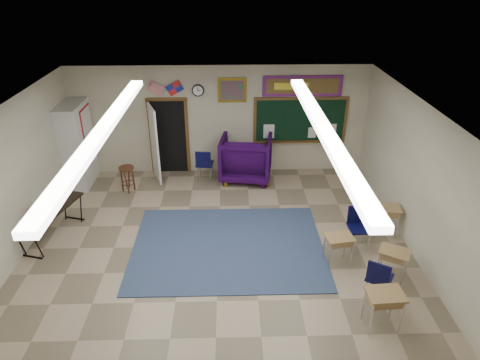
{
  "coord_description": "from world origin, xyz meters",
  "views": [
    {
      "loc": [
        0.25,
        -6.59,
        5.4
      ],
      "look_at": [
        0.47,
        1.5,
        1.22
      ],
      "focal_mm": 32.0,
      "sensor_mm": 36.0,
      "label": 1
    }
  ],
  "objects_px": {
    "student_desk_front_left": "(338,248)",
    "student_desk_front_right": "(385,219)",
    "folding_table": "(52,222)",
    "wingback_armchair": "(246,157)",
    "wooden_stool": "(128,179)"
  },
  "relations": [
    {
      "from": "student_desk_front_left",
      "to": "student_desk_front_right",
      "type": "xyz_separation_m",
      "value": [
        1.26,
        1.0,
        0.03
      ]
    },
    {
      "from": "student_desk_front_left",
      "to": "student_desk_front_right",
      "type": "height_order",
      "value": "student_desk_front_right"
    },
    {
      "from": "folding_table",
      "to": "wingback_armchair",
      "type": "bearing_deg",
      "value": 48.9
    },
    {
      "from": "student_desk_front_left",
      "to": "folding_table",
      "type": "height_order",
      "value": "folding_table"
    },
    {
      "from": "folding_table",
      "to": "wooden_stool",
      "type": "bearing_deg",
      "value": 76.5
    },
    {
      "from": "student_desk_front_left",
      "to": "wooden_stool",
      "type": "height_order",
      "value": "wooden_stool"
    },
    {
      "from": "folding_table",
      "to": "wooden_stool",
      "type": "xyz_separation_m",
      "value": [
        1.19,
        2.09,
        -0.03
      ]
    },
    {
      "from": "wingback_armchair",
      "to": "student_desk_front_left",
      "type": "xyz_separation_m",
      "value": [
        1.65,
        -3.82,
        -0.26
      ]
    },
    {
      "from": "student_desk_front_right",
      "to": "folding_table",
      "type": "height_order",
      "value": "folding_table"
    },
    {
      "from": "wingback_armchair",
      "to": "student_desk_front_right",
      "type": "bearing_deg",
      "value": 144.45
    },
    {
      "from": "wooden_stool",
      "to": "wingback_armchair",
      "type": "bearing_deg",
      "value": 12.3
    },
    {
      "from": "wingback_armchair",
      "to": "folding_table",
      "type": "bearing_deg",
      "value": 41.29
    },
    {
      "from": "student_desk_front_left",
      "to": "wooden_stool",
      "type": "relative_size",
      "value": 0.94
    },
    {
      "from": "student_desk_front_right",
      "to": "student_desk_front_left",
      "type": "bearing_deg",
      "value": -133.98
    },
    {
      "from": "wingback_armchair",
      "to": "student_desk_front_right",
      "type": "xyz_separation_m",
      "value": [
        2.91,
        -2.82,
        -0.24
      ]
    }
  ]
}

